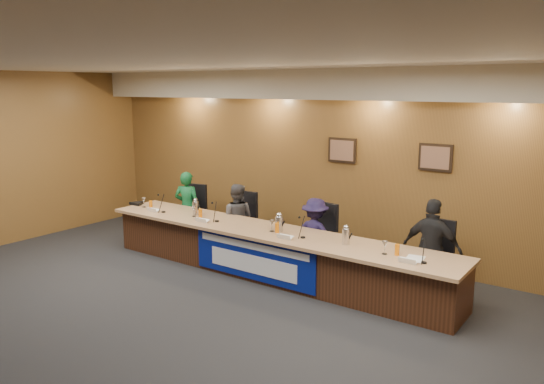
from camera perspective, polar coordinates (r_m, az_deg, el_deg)
The scene contains 40 objects.
floor at distance 6.79m, azimuth -12.70°, elevation -14.40°, with size 10.00×10.00×0.00m, color black.
ceiling at distance 6.14m, azimuth -14.01°, elevation 13.65°, with size 10.00×8.00×0.04m, color silver.
wall_back at distance 9.35m, azimuth 5.46°, elevation 3.15°, with size 10.00×0.04×3.20m, color brown.
soffit at distance 9.04m, azimuth 4.81°, elevation 11.48°, with size 10.00×0.50×0.50m, color beige.
dais_body at distance 8.32m, azimuth -0.31°, elevation -6.67°, with size 6.00×0.80×0.70m, color #391E10.
dais_top at distance 8.17m, azimuth -0.52°, elevation -4.25°, with size 6.10×0.95×0.05m, color #A37B54.
banner at distance 7.99m, azimuth -2.08°, elevation -7.20°, with size 2.20×0.02×0.65m, color navy.
banner_text_upper at distance 7.92m, azimuth -2.15°, elevation -5.85°, with size 2.00×0.01×0.10m, color silver.
banner_text_lower at distance 8.01m, azimuth -2.13°, elevation -7.77°, with size 1.60×0.01×0.28m, color silver.
wall_photo_left at distance 9.10m, azimuth 7.57°, elevation 4.47°, with size 0.52×0.04×0.42m, color black.
wall_photo_right at distance 8.47m, azimuth 17.17°, elevation 3.57°, with size 0.52×0.04×0.42m, color black.
panelist_a at distance 10.11m, azimuth -9.10°, elevation -1.62°, with size 0.50×0.33×1.36m, color #0E5228.
panelist_b at distance 9.33m, azimuth -3.83°, elevation -2.91°, with size 0.61×0.48×1.26m, color #444448.
panelist_c at distance 8.44m, azimuth 4.65°, elevation -4.67°, with size 0.77×0.44×1.20m, color #1A1438.
panelist_d at distance 7.66m, azimuth 16.83°, elevation -5.93°, with size 0.83×0.35×1.42m, color black.
office_chair_a at distance 10.22m, azimuth -8.67°, elevation -2.62°, with size 0.48×0.48×0.08m, color black.
office_chair_b at distance 9.44m, azimuth -3.43°, elevation -3.67°, with size 0.48×0.48×0.08m, color black.
office_chair_c at distance 8.56m, azimuth 4.98°, elevation -5.27°, with size 0.48×0.48×0.08m, color black.
office_chair_d at distance 7.82m, azimuth 16.98°, elevation -7.35°, with size 0.48×0.48×0.08m, color black.
nameplate_a at distance 9.54m, azimuth -12.81°, elevation -1.83°, with size 0.24×0.06×0.09m, color white.
microphone_a at distance 9.46m, azimuth -11.60°, elevation -2.10°, with size 0.07×0.07×0.02m, color black.
juice_glass_a at distance 9.77m, azimuth -12.91°, elevation -1.35°, with size 0.06×0.06×0.15m, color orange.
water_glass_a at distance 9.92m, azimuth -13.62°, elevation -1.10°, with size 0.08×0.08×0.18m, color silver.
nameplate_b at distance 8.66m, azimuth -7.67°, elevation -2.97°, with size 0.24×0.06×0.09m, color white.
microphone_b at distance 8.69m, azimuth -5.96°, elevation -3.12°, with size 0.07×0.07×0.02m, color black.
juice_glass_b at distance 8.95m, azimuth -7.70°, elevation -2.31°, with size 0.06×0.06×0.15m, color orange.
water_glass_b at distance 9.05m, azimuth -8.41°, elevation -2.08°, with size 0.08×0.08×0.18m, color silver.
nameplate_c at distance 7.66m, azimuth 1.25°, elevation -4.78°, with size 0.24×0.06×0.09m, color white.
microphone_c at distance 7.74m, azimuth 3.34°, elevation -4.89°, with size 0.07×0.07×0.02m, color black.
juice_glass_c at distance 7.98m, azimuth 0.55°, elevation -3.89°, with size 0.06×0.06×0.15m, color orange.
water_glass_c at distance 8.04m, azimuth -0.02°, elevation -3.65°, with size 0.08×0.08×0.18m, color silver.
nameplate_d at distance 6.83m, azimuth 14.31°, elevation -7.13°, with size 0.24×0.06×0.09m, color white.
microphone_d at distance 6.91m, azimuth 16.03°, elevation -7.31°, with size 0.07×0.07×0.02m, color black.
juice_glass_d at distance 7.12m, azimuth 13.31°, elevation -6.07°, with size 0.06×0.06×0.15m, color orange.
water_glass_d at distance 7.12m, azimuth 12.03°, elevation -5.88°, with size 0.08×0.08×0.18m, color silver.
carafe_left at distance 9.18m, azimuth -8.20°, elevation -1.73°, with size 0.11×0.11×0.23m, color silver.
carafe_mid at distance 8.05m, azimuth 0.78°, elevation -3.46°, with size 0.12×0.12×0.23m, color silver.
carafe_right at distance 7.46m, azimuth 7.96°, elevation -4.77°, with size 0.11×0.11×0.23m, color silver.
speakerphone at distance 10.17m, azimuth -14.28°, elevation -1.21°, with size 0.32×0.32×0.05m, color black.
paper_stack at distance 7.05m, azimuth 15.09°, elevation -6.94°, with size 0.22×0.30×0.01m, color white.
Camera 1 is at (4.65, -4.00, 2.91)m, focal length 35.00 mm.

